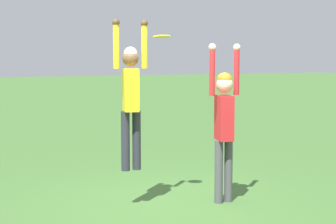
% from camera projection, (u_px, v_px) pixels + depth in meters
% --- Properties ---
extents(ground_plane, '(120.00, 120.00, 0.00)m').
position_uv_depth(ground_plane, '(168.00, 204.00, 8.03)').
color(ground_plane, '#3D662D').
extents(person_jumping, '(0.53, 0.42, 2.09)m').
position_uv_depth(person_jumping, '(131.00, 91.00, 7.75)').
color(person_jumping, '#2D2D38').
rests_on(person_jumping, ground_plane).
extents(person_defending, '(0.52, 0.41, 2.29)m').
position_uv_depth(person_defending, '(224.00, 118.00, 8.02)').
color(person_defending, '#4C4C51').
rests_on(person_defending, ground_plane).
extents(frisbee, '(0.25, 0.25, 0.04)m').
position_uv_depth(frisbee, '(162.00, 36.00, 7.87)').
color(frisbee, yellow).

